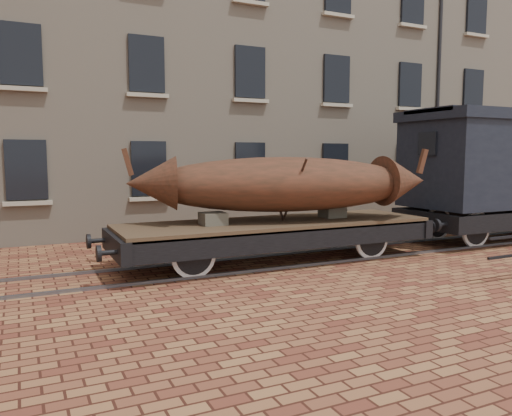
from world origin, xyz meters
name	(u,v)px	position (x,y,z in m)	size (l,w,h in m)	color
ground	(297,260)	(0.00, 0.00, 0.00)	(90.00, 90.00, 0.00)	#5F2B1E
warehouse_cream	(243,56)	(3.00, 9.99, 7.00)	(40.00, 10.19, 14.00)	tan
rail_track	(297,259)	(0.00, 0.00, 0.03)	(30.00, 1.52, 0.06)	#59595E
flatcar_wagon	(276,229)	(-0.59, 0.00, 0.81)	(8.64, 2.34, 1.30)	#403020
iron_boat	(283,184)	(-0.40, 0.00, 1.91)	(7.51, 3.64, 1.77)	#582B1B
goods_van	(507,160)	(7.48, 0.00, 2.46)	(7.58, 2.76, 3.92)	black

